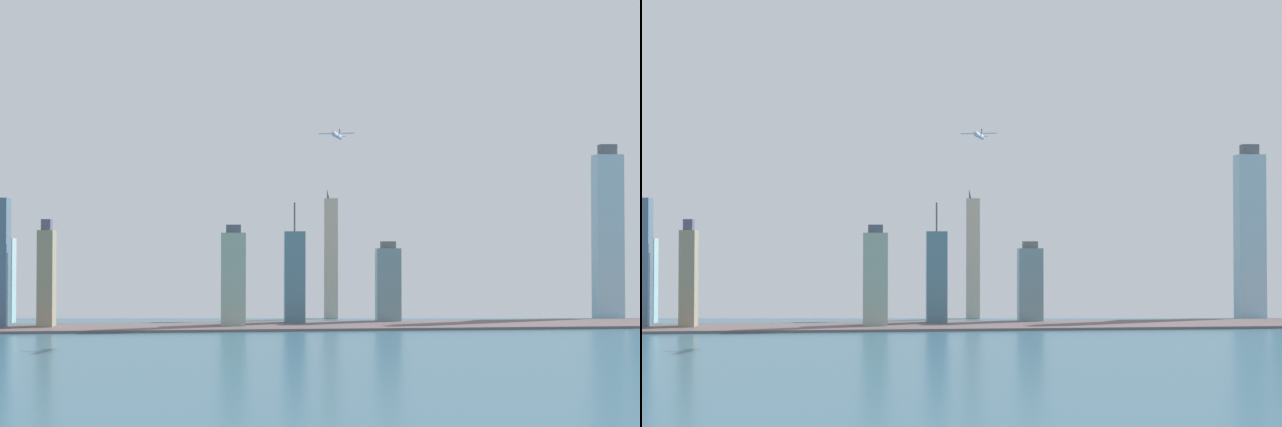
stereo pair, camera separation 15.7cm
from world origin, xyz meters
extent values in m
cube|color=#655657|center=(0.00, 549.80, 1.17)|extent=(992.57, 77.78, 2.34)
cube|color=beige|center=(32.53, 646.41, 61.46)|extent=(13.76, 12.97, 122.91)
cube|color=#545E5A|center=(32.53, 646.41, 127.82)|extent=(8.25, 7.78, 9.81)
cube|color=slate|center=(82.54, 585.35, 36.27)|extent=(23.52, 15.40, 72.54)
cube|color=slate|center=(82.54, 585.35, 75.87)|extent=(14.11, 9.24, 6.66)
cube|color=#9BBDCD|center=(311.81, 609.50, 83.40)|extent=(27.92, 17.86, 166.80)
cube|color=slate|center=(311.81, 609.50, 172.05)|extent=(16.75, 10.72, 10.50)
cube|color=slate|center=(-8.95, 574.94, 44.42)|extent=(19.69, 15.29, 88.84)
cylinder|color=#4C4C51|center=(-8.95, 574.94, 102.54)|extent=(1.60, 1.60, 27.41)
cube|color=gray|center=(-236.37, 555.56, 44.91)|extent=(13.97, 19.69, 89.81)
cube|color=#4E4E66|center=(-236.37, 555.56, 94.79)|extent=(8.38, 11.81, 9.95)
cube|color=#B0B0C6|center=(-68.96, 608.49, 25.60)|extent=(20.05, 12.89, 51.20)
cylinder|color=#4C4C51|center=(-68.96, 608.49, 57.87)|extent=(1.60, 1.60, 13.34)
cube|color=#91A897|center=(-66.83, 548.61, 43.74)|extent=(22.60, 12.28, 87.47)
cube|color=#4E5567|center=(-66.83, 548.61, 91.18)|extent=(13.56, 7.37, 7.41)
cube|color=#9CC4C2|center=(-287.52, 623.28, 41.06)|extent=(15.09, 18.50, 82.13)
cylinder|color=#B1B5CF|center=(18.96, 455.07, 168.26)|extent=(12.68, 33.49, 3.81)
sphere|color=#B1B5CF|center=(14.46, 438.84, 168.26)|extent=(3.81, 3.81, 3.81)
cube|color=#B1B5CF|center=(18.96, 455.07, 169.98)|extent=(30.38, 11.57, 0.50)
cube|color=#B1B5CF|center=(22.74, 468.71, 168.83)|extent=(10.96, 5.25, 0.40)
cube|color=#2D333D|center=(22.74, 468.71, 172.67)|extent=(1.14, 2.52, 5.00)
camera|label=1|loc=(-66.32, -352.22, 85.50)|focal=54.88mm
camera|label=2|loc=(-66.17, -352.23, 85.50)|focal=54.88mm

